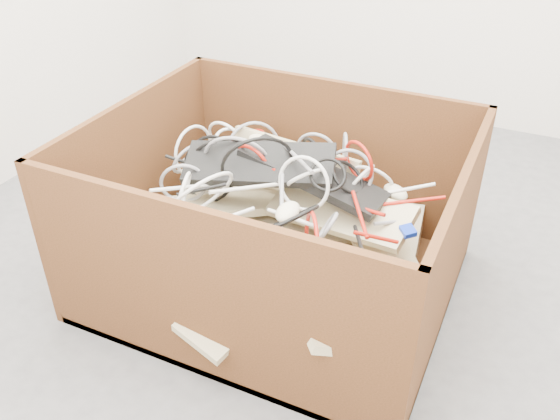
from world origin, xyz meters
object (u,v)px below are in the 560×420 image
at_px(power_strip_right, 203,223).
at_px(vga_plug, 408,231).
at_px(power_strip_left, 240,174).
at_px(cardboard_box, 274,247).

height_order(power_strip_right, vga_plug, power_strip_right).
relative_size(power_strip_left, vga_plug, 6.48).
distance_m(power_strip_left, power_strip_right, 0.29).
bearing_deg(cardboard_box, power_strip_left, 153.59).
bearing_deg(power_strip_right, power_strip_left, 97.69).
bearing_deg(power_strip_left, cardboard_box, -60.96).
bearing_deg(power_strip_left, power_strip_right, -119.11).
relative_size(power_strip_left, power_strip_right, 1.07).
distance_m(cardboard_box, power_strip_right, 0.32).
xyz_separation_m(cardboard_box, vga_plug, (0.45, 0.02, 0.19)).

